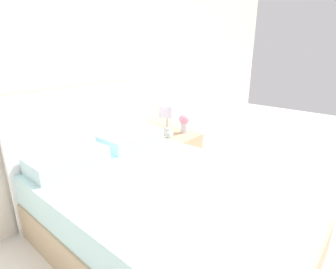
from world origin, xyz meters
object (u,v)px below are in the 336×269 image
bed (161,208)px  flower_vase (184,122)px  alarm_clock (170,135)px  nightstand (177,153)px  table_lamp (167,113)px

bed → flower_vase: bearing=29.8°
flower_vase → alarm_clock: size_ratio=3.28×
nightstand → flower_vase: flower_vase is taller
nightstand → table_lamp: bearing=121.8°
alarm_clock → table_lamp: bearing=58.0°
table_lamp → flower_vase: size_ratio=1.55×
alarm_clock → flower_vase: bearing=-2.9°
bed → alarm_clock: bearing=36.5°
bed → flower_vase: bed is taller
table_lamp → alarm_clock: bearing=-122.0°
bed → flower_vase: (1.29, 0.74, 0.34)m
bed → table_lamp: size_ratio=5.44×
nightstand → table_lamp: (-0.07, 0.11, 0.55)m
table_lamp → bed: bearing=-141.6°
table_lamp → nightstand: bearing=-58.2°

